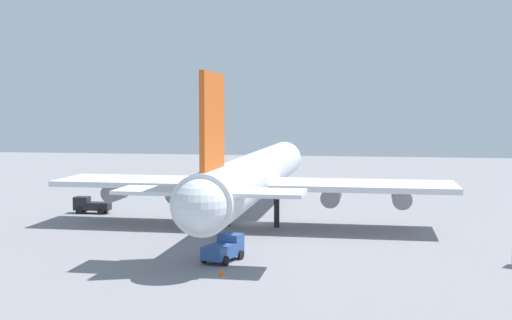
{
  "coord_description": "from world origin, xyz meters",
  "views": [
    {
      "loc": [
        -87.46,
        -15.1,
        15.21
      ],
      "look_at": [
        0.0,
        0.0,
        8.38
      ],
      "focal_mm": 47.39,
      "sensor_mm": 36.0,
      "label": 1
    }
  ],
  "objects": [
    {
      "name": "safety_cone_tail",
      "position": [
        -28.65,
        -1.79,
        0.38
      ],
      "size": [
        0.53,
        0.53,
        0.76
      ],
      "primitive_type": "cone",
      "color": "orange",
      "rests_on": "ground_plane"
    },
    {
      "name": "catering_truck",
      "position": [
        35.75,
        10.08,
        1.11
      ],
      "size": [
        4.37,
        2.91,
        2.19
      ],
      "color": "#232328",
      "rests_on": "ground_plane"
    },
    {
      "name": "cargo_airplane",
      "position": [
        -0.38,
        0.0,
        6.36
      ],
      "size": [
        63.67,
        50.9,
        18.63
      ],
      "color": "silver",
      "rests_on": "ground_plane"
    },
    {
      "name": "safety_cone_nose",
      "position": [
        28.65,
        -0.39,
        0.3
      ],
      "size": [
        0.42,
        0.42,
        0.6
      ],
      "primitive_type": "cone",
      "color": "orange",
      "rests_on": "ground_plane"
    },
    {
      "name": "fuel_truck",
      "position": [
        4.02,
        25.08,
        1.2
      ],
      "size": [
        2.5,
        5.28,
        2.4
      ],
      "color": "#232328",
      "rests_on": "ground_plane"
    },
    {
      "name": "maintenance_van",
      "position": [
        -22.57,
        -0.66,
        1.23
      ],
      "size": [
        5.34,
        3.8,
        2.5
      ],
      "color": "#2D5193",
      "rests_on": "ground_plane"
    },
    {
      "name": "ground_plane",
      "position": [
        0.0,
        0.0,
        0.0
      ],
      "size": [
        254.67,
        254.67,
        0.0
      ],
      "primitive_type": "plane",
      "color": "gray"
    }
  ]
}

